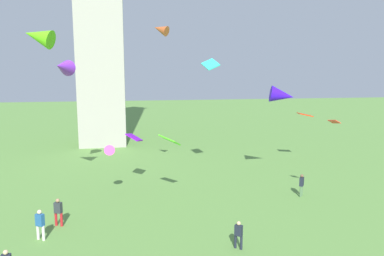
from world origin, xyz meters
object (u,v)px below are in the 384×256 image
(person_4, at_px, (58,210))
(kite_flying_5, at_px, (63,67))
(kite_flying_8, at_px, (109,152))
(person_3, at_px, (239,233))
(kite_flying_3, at_px, (282,95))
(person_2, at_px, (40,223))
(kite_flying_7, at_px, (170,140))
(person_5, at_px, (302,184))
(kite_flying_9, at_px, (160,29))
(kite_flying_1, at_px, (305,115))
(kite_flying_4, at_px, (38,36))
(kite_flying_2, at_px, (334,122))
(kite_flying_6, at_px, (211,64))
(kite_flying_0, at_px, (134,137))

(person_4, distance_m, kite_flying_5, 13.23)
(person_4, bearing_deg, kite_flying_8, 82.78)
(person_3, relative_size, kite_flying_5, 0.66)
(person_3, bearing_deg, kite_flying_3, -81.70)
(person_2, xyz_separation_m, kite_flying_7, (7.99, 4.98, 3.61))
(person_4, xyz_separation_m, kite_flying_7, (7.32, 3.14, 3.62))
(kite_flying_7, bearing_deg, kite_flying_8, 21.09)
(person_5, xyz_separation_m, kite_flying_9, (-10.36, 3.64, 11.73))
(kite_flying_1, bearing_deg, kite_flying_3, -125.17)
(kite_flying_9, bearing_deg, person_3, 49.62)
(kite_flying_3, height_order, kite_flying_9, kite_flying_9)
(person_3, height_order, kite_flying_3, kite_flying_3)
(kite_flying_5, distance_m, kite_flying_8, 8.97)
(person_5, relative_size, kite_flying_4, 0.71)
(person_2, bearing_deg, kite_flying_9, -102.60)
(person_5, bearing_deg, kite_flying_1, 11.37)
(kite_flying_7, bearing_deg, kite_flying_5, 1.84)
(kite_flying_4, bearing_deg, person_5, 98.80)
(kite_flying_4, bearing_deg, kite_flying_7, 95.99)
(kite_flying_7, bearing_deg, person_5, -143.01)
(person_3, height_order, kite_flying_9, kite_flying_9)
(kite_flying_2, xyz_separation_m, kite_flying_6, (-7.18, 7.55, 4.09))
(kite_flying_7, bearing_deg, kite_flying_9, -43.93)
(person_3, distance_m, kite_flying_9, 16.40)
(person_4, distance_m, kite_flying_2, 19.31)
(kite_flying_0, xyz_separation_m, kite_flying_3, (12.48, -0.46, 3.31))
(kite_flying_0, relative_size, kite_flying_2, 2.33)
(kite_flying_1, xyz_separation_m, kite_flying_6, (-11.04, -4.20, 5.03))
(person_3, xyz_separation_m, kite_flying_2, (8.52, 5.34, 5.16))
(person_4, xyz_separation_m, kite_flying_6, (11.45, 8.08, 9.13))
(kite_flying_8, bearing_deg, kite_flying_9, -165.27)
(person_4, relative_size, kite_flying_6, 1.13)
(person_3, distance_m, kite_flying_4, 18.57)
(person_4, distance_m, kite_flying_7, 8.75)
(kite_flying_0, distance_m, kite_flying_4, 10.31)
(kite_flying_1, xyz_separation_m, kite_flying_7, (-15.17, -9.13, -0.48))
(person_4, bearing_deg, person_2, -84.76)
(kite_flying_3, bearing_deg, kite_flying_2, -152.54)
(kite_flying_3, distance_m, kite_flying_5, 18.65)
(person_5, distance_m, kite_flying_8, 14.83)
(kite_flying_0, distance_m, kite_flying_6, 8.92)
(kite_flying_4, xyz_separation_m, kite_flying_7, (8.86, -1.41, -7.28))
(kite_flying_5, relative_size, kite_flying_7, 1.38)
(kite_flying_5, height_order, kite_flying_6, kite_flying_5)
(kite_flying_3, bearing_deg, person_2, 130.42)
(kite_flying_8, relative_size, kite_flying_9, 0.91)
(person_5, relative_size, kite_flying_8, 1.24)
(kite_flying_3, height_order, kite_flying_8, kite_flying_3)
(kite_flying_7, height_order, kite_flying_8, kite_flying_7)
(person_5, height_order, kite_flying_6, kite_flying_6)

